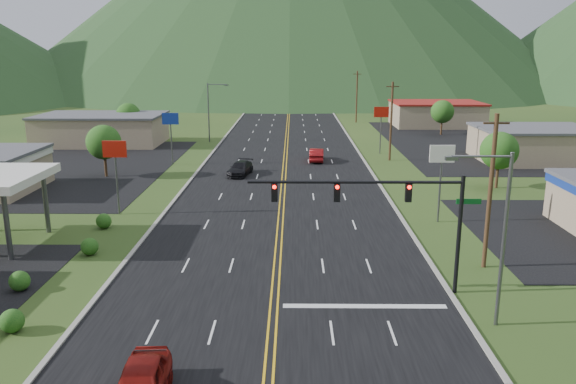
{
  "coord_description": "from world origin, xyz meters",
  "views": [
    {
      "loc": [
        1.04,
        -16.46,
        13.66
      ],
      "look_at": [
        0.7,
        20.06,
        4.5
      ],
      "focal_mm": 35.0,
      "sensor_mm": 36.0,
      "label": 1
    }
  ],
  "objects_px": {
    "streetlight_west": "(211,108)",
    "streetlight_east": "(498,229)",
    "car_dark_mid": "(240,169)",
    "car_red_far": "(317,155)",
    "traffic_signal": "(390,204)"
  },
  "relations": [
    {
      "from": "traffic_signal",
      "to": "car_red_far",
      "type": "distance_m",
      "value": 40.59
    },
    {
      "from": "traffic_signal",
      "to": "streetlight_east",
      "type": "bearing_deg",
      "value": -40.39
    },
    {
      "from": "car_dark_mid",
      "to": "car_red_far",
      "type": "bearing_deg",
      "value": 53.09
    },
    {
      "from": "car_dark_mid",
      "to": "traffic_signal",
      "type": "bearing_deg",
      "value": -60.4
    },
    {
      "from": "traffic_signal",
      "to": "streetlight_east",
      "type": "xyz_separation_m",
      "value": [
        4.7,
        -4.0,
        -0.15
      ]
    },
    {
      "from": "streetlight_east",
      "to": "car_red_far",
      "type": "bearing_deg",
      "value": 99.16
    },
    {
      "from": "traffic_signal",
      "to": "car_red_far",
      "type": "relative_size",
      "value": 2.62
    },
    {
      "from": "streetlight_east",
      "to": "streetlight_west",
      "type": "bearing_deg",
      "value": 110.86
    },
    {
      "from": "streetlight_east",
      "to": "car_dark_mid",
      "type": "bearing_deg",
      "value": 114.28
    },
    {
      "from": "traffic_signal",
      "to": "streetlight_west",
      "type": "distance_m",
      "value": 58.88
    },
    {
      "from": "streetlight_west",
      "to": "streetlight_east",
      "type": "bearing_deg",
      "value": -69.14
    },
    {
      "from": "streetlight_east",
      "to": "car_red_far",
      "type": "xyz_separation_m",
      "value": [
        -7.14,
        44.26,
        -4.36
      ]
    },
    {
      "from": "streetlight_east",
      "to": "streetlight_west",
      "type": "distance_m",
      "value": 64.21
    },
    {
      "from": "streetlight_west",
      "to": "car_red_far",
      "type": "xyz_separation_m",
      "value": [
        15.72,
        -15.74,
        -4.36
      ]
    },
    {
      "from": "car_dark_mid",
      "to": "car_red_far",
      "type": "xyz_separation_m",
      "value": [
        9.0,
        8.48,
        0.07
      ]
    }
  ]
}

